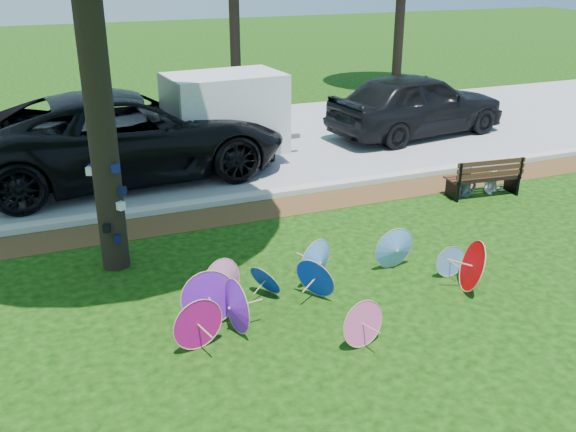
% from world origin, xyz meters
% --- Properties ---
extents(ground, '(90.00, 90.00, 0.00)m').
position_xyz_m(ground, '(0.00, 0.00, 0.00)').
color(ground, black).
rests_on(ground, ground).
extents(mulch_strip, '(90.00, 1.00, 0.01)m').
position_xyz_m(mulch_strip, '(0.00, 4.50, 0.01)').
color(mulch_strip, '#472D16').
rests_on(mulch_strip, ground).
extents(curb, '(90.00, 0.30, 0.12)m').
position_xyz_m(curb, '(0.00, 5.20, 0.06)').
color(curb, '#B7B5AD').
rests_on(curb, ground).
extents(street, '(90.00, 8.00, 0.01)m').
position_xyz_m(street, '(0.00, 9.35, 0.01)').
color(street, gray).
rests_on(street, ground).
extents(parasol_pile, '(5.01, 2.18, 0.83)m').
position_xyz_m(parasol_pile, '(0.32, 0.71, 0.36)').
color(parasol_pile, '#B60D6D').
rests_on(parasol_pile, ground).
extents(black_van, '(7.28, 3.67, 1.98)m').
position_xyz_m(black_van, '(-1.13, 7.62, 0.99)').
color(black_van, black).
rests_on(black_van, ground).
extents(dark_pickup, '(5.48, 2.81, 1.79)m').
position_xyz_m(dark_pickup, '(6.97, 8.37, 0.89)').
color(dark_pickup, black).
rests_on(dark_pickup, ground).
extents(cargo_trailer, '(2.81, 1.90, 2.48)m').
position_xyz_m(cargo_trailer, '(1.24, 7.86, 1.24)').
color(cargo_trailer, silver).
rests_on(cargo_trailer, ground).
extents(park_bench, '(1.66, 0.77, 0.84)m').
position_xyz_m(park_bench, '(5.61, 3.62, 0.42)').
color(park_bench, black).
rests_on(park_bench, ground).
extents(person_left, '(0.49, 0.32, 1.33)m').
position_xyz_m(person_left, '(5.26, 3.67, 0.67)').
color(person_left, '#3C4552').
rests_on(person_left, ground).
extents(person_right, '(0.60, 0.55, 1.00)m').
position_xyz_m(person_right, '(5.96, 3.67, 0.50)').
color(person_right, silver).
rests_on(person_right, ground).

